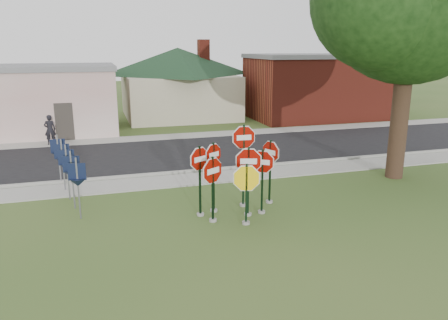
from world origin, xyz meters
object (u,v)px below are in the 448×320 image
object	(u,v)px
stop_sign_center	(248,172)
stop_sign_yellow	(246,187)
pedestrian	(50,130)
stop_sign_left	(213,181)

from	to	relation	value
stop_sign_center	stop_sign_yellow	size ratio (longest dim) A/B	1.17
pedestrian	stop_sign_yellow	bearing A→B (deg)	110.09
stop_sign_left	pedestrian	xyz separation A→B (m)	(-5.69, 12.96, -0.45)
stop_sign_center	stop_sign_left	xyz separation A→B (m)	(-1.21, -0.15, -0.14)
stop_sign_yellow	stop_sign_left	distance (m)	1.06
stop_sign_left	pedestrian	size ratio (longest dim) A/B	1.34
stop_sign_yellow	stop_sign_center	bearing A→B (deg)	65.64
pedestrian	stop_sign_center	bearing A→B (deg)	112.27
stop_sign_yellow	stop_sign_left	bearing A→B (deg)	151.34
stop_sign_center	stop_sign_yellow	bearing A→B (deg)	-114.36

